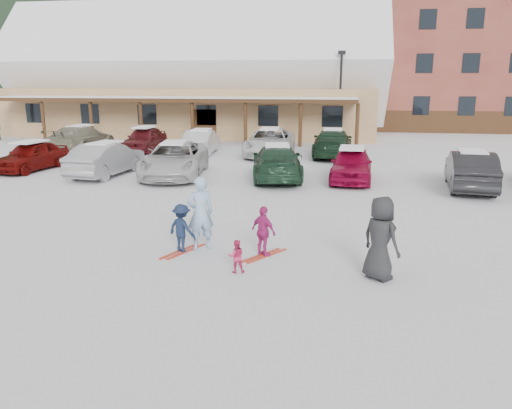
% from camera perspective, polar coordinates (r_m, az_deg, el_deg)
% --- Properties ---
extents(ground, '(160.00, 160.00, 0.00)m').
position_cam_1_polar(ground, '(12.61, -2.08, -5.45)').
color(ground, white).
rests_on(ground, ground).
extents(day_lodge, '(29.12, 12.50, 10.38)m').
position_cam_1_polar(day_lodge, '(41.20, -7.00, 13.57)').
color(day_lodge, tan).
rests_on(day_lodge, ground).
extents(alpine_hotel, '(31.48, 14.01, 21.48)m').
position_cam_1_polar(alpine_hotel, '(51.25, 23.81, 17.86)').
color(alpine_hotel, brown).
rests_on(alpine_hotel, ground).
extents(lamp_post, '(0.50, 0.25, 6.09)m').
position_cam_1_polar(lamp_post, '(34.75, 9.61, 12.60)').
color(lamp_post, black).
rests_on(lamp_post, ground).
extents(conifer_0, '(4.40, 4.40, 10.20)m').
position_cam_1_polar(conifer_0, '(50.40, -25.92, 14.36)').
color(conifer_0, black).
rests_on(conifer_0, ground).
extents(conifer_2, '(5.28, 5.28, 12.24)m').
position_cam_1_polar(conifer_2, '(62.70, -22.75, 15.39)').
color(conifer_2, black).
rests_on(conifer_2, ground).
extents(conifer_3, '(3.96, 3.96, 9.18)m').
position_cam_1_polar(conifer_3, '(55.78, 13.37, 14.60)').
color(conifer_3, black).
rests_on(conifer_3, ground).
extents(adult_skier, '(0.83, 0.75, 1.89)m').
position_cam_1_polar(adult_skier, '(12.61, -6.38, -1.01)').
color(adult_skier, '#92B9D8').
rests_on(adult_skier, ground).
extents(toddler_red, '(0.44, 0.38, 0.77)m').
position_cam_1_polar(toddler_red, '(11.20, -2.27, -5.92)').
color(toddler_red, '#D12A5D').
rests_on(toddler_red, ground).
extents(child_navy, '(0.92, 0.75, 1.24)m').
position_cam_1_polar(child_navy, '(12.56, -8.47, -2.71)').
color(child_navy, '#14203B').
rests_on(child_navy, ground).
extents(skis_child_navy, '(0.77, 1.35, 0.03)m').
position_cam_1_polar(skis_child_navy, '(12.74, -8.37, -5.31)').
color(skis_child_navy, '#B6301A').
rests_on(skis_child_navy, ground).
extents(child_magenta, '(0.78, 0.68, 1.26)m').
position_cam_1_polar(child_magenta, '(12.12, 0.87, -3.11)').
color(child_magenta, '#B62371').
rests_on(child_magenta, ground).
extents(skis_child_magenta, '(0.96, 1.26, 0.03)m').
position_cam_1_polar(skis_child_magenta, '(12.31, 0.86, -5.86)').
color(skis_child_magenta, '#B6301A').
rests_on(skis_child_magenta, ground).
extents(bystander_dark, '(1.05, 1.04, 1.84)m').
position_cam_1_polar(bystander_dark, '(10.99, 14.04, -3.78)').
color(bystander_dark, '#242527').
rests_on(bystander_dark, ground).
extents(parked_car_0, '(2.15, 4.24, 1.38)m').
position_cam_1_polar(parked_car_0, '(26.17, -24.28, 5.08)').
color(parked_car_0, '#610A07').
rests_on(parked_car_0, ground).
extents(parked_car_1, '(2.01, 4.67, 1.49)m').
position_cam_1_polar(parked_car_1, '(23.51, -16.75, 4.98)').
color(parked_car_1, '#98989D').
rests_on(parked_car_1, ground).
extents(parked_car_2, '(3.33, 5.83, 1.53)m').
position_cam_1_polar(parked_car_2, '(22.57, -9.28, 5.09)').
color(parked_car_2, silver).
rests_on(parked_car_2, ground).
extents(parked_car_3, '(2.83, 5.36, 1.48)m').
position_cam_1_polar(parked_car_3, '(21.72, 2.40, 4.84)').
color(parked_car_3, '#1B3B26').
rests_on(parked_car_3, ground).
extents(parked_car_4, '(1.94, 4.31, 1.44)m').
position_cam_1_polar(parked_car_4, '(21.66, 10.84, 4.52)').
color(parked_car_4, maroon).
rests_on(parked_car_4, ground).
extents(parked_car_5, '(2.17, 4.77, 1.52)m').
position_cam_1_polar(parked_car_5, '(21.40, 23.30, 3.62)').
color(parked_car_5, black).
rests_on(parked_car_5, ground).
extents(parked_car_7, '(2.31, 5.41, 1.56)m').
position_cam_1_polar(parked_car_7, '(32.06, -19.33, 7.11)').
color(parked_car_7, gray).
rests_on(parked_car_7, ground).
extents(parked_car_8, '(1.75, 4.29, 1.46)m').
position_cam_1_polar(parked_car_8, '(31.21, -12.62, 7.31)').
color(parked_car_8, '#5C171C').
rests_on(parked_car_8, ground).
extents(parked_car_9, '(1.79, 4.39, 1.42)m').
position_cam_1_polar(parked_car_9, '(29.45, -6.24, 7.13)').
color(parked_car_9, silver).
rests_on(parked_car_9, ground).
extents(parked_car_10, '(2.71, 5.65, 1.55)m').
position_cam_1_polar(parked_car_10, '(28.55, 1.60, 7.13)').
color(parked_car_10, white).
rests_on(parked_car_10, ground).
extents(parked_car_11, '(2.20, 5.31, 1.54)m').
position_cam_1_polar(parked_car_11, '(28.46, 8.74, 6.94)').
color(parked_car_11, '#16311D').
rests_on(parked_car_11, ground).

